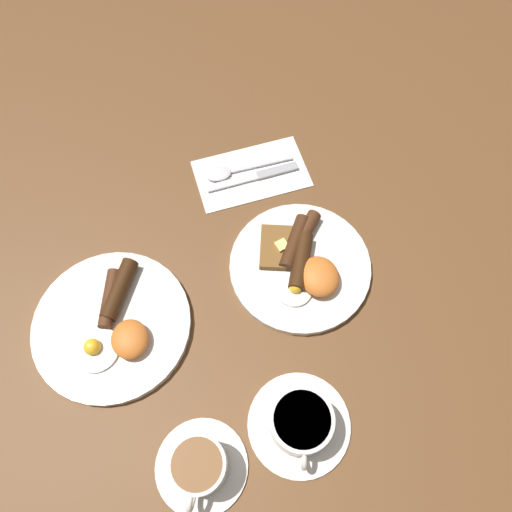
{
  "coord_description": "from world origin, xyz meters",
  "views": [
    {
      "loc": [
        -0.34,
        0.16,
        0.82
      ],
      "look_at": [
        0.03,
        0.07,
        0.03
      ],
      "focal_mm": 35.0,
      "sensor_mm": 36.0,
      "label": 1
    }
  ],
  "objects_px": {
    "breakfast_plate_far": "(113,324)",
    "teacup_near": "(300,423)",
    "breakfast_plate_near": "(301,264)",
    "knife": "(258,176)",
    "teacup_far": "(199,466)",
    "spoon": "(228,172)"
  },
  "relations": [
    {
      "from": "breakfast_plate_near",
      "to": "teacup_near",
      "type": "distance_m",
      "value": 0.27
    },
    {
      "from": "teacup_near",
      "to": "knife",
      "type": "height_order",
      "value": "teacup_near"
    },
    {
      "from": "teacup_near",
      "to": "knife",
      "type": "distance_m",
      "value": 0.47
    },
    {
      "from": "teacup_far",
      "to": "knife",
      "type": "height_order",
      "value": "teacup_far"
    },
    {
      "from": "breakfast_plate_far",
      "to": "knife",
      "type": "distance_m",
      "value": 0.39
    },
    {
      "from": "breakfast_plate_far",
      "to": "teacup_far",
      "type": "height_order",
      "value": "teacup_far"
    },
    {
      "from": "knife",
      "to": "spoon",
      "type": "relative_size",
      "value": 1.05
    },
    {
      "from": "knife",
      "to": "breakfast_plate_far",
      "type": "bearing_deg",
      "value": 33.57
    },
    {
      "from": "knife",
      "to": "spoon",
      "type": "bearing_deg",
      "value": -25.12
    },
    {
      "from": "teacup_near",
      "to": "teacup_far",
      "type": "xyz_separation_m",
      "value": [
        -0.02,
        0.16,
        0.0
      ]
    },
    {
      "from": "breakfast_plate_far",
      "to": "knife",
      "type": "xyz_separation_m",
      "value": [
        0.24,
        -0.31,
        -0.01
      ]
    },
    {
      "from": "breakfast_plate_near",
      "to": "knife",
      "type": "relative_size",
      "value": 1.36
    },
    {
      "from": "teacup_near",
      "to": "breakfast_plate_far",
      "type": "bearing_deg",
      "value": 48.8
    },
    {
      "from": "spoon",
      "to": "knife",
      "type": "bearing_deg",
      "value": 156.93
    },
    {
      "from": "teacup_far",
      "to": "spoon",
      "type": "bearing_deg",
      "value": -16.4
    },
    {
      "from": "teacup_near",
      "to": "spoon",
      "type": "bearing_deg",
      "value": 1.06
    },
    {
      "from": "teacup_near",
      "to": "teacup_far",
      "type": "bearing_deg",
      "value": 98.59
    },
    {
      "from": "teacup_near",
      "to": "teacup_far",
      "type": "distance_m",
      "value": 0.16
    },
    {
      "from": "breakfast_plate_near",
      "to": "teacup_near",
      "type": "relative_size",
      "value": 1.56
    },
    {
      "from": "breakfast_plate_far",
      "to": "teacup_far",
      "type": "relative_size",
      "value": 1.89
    },
    {
      "from": "breakfast_plate_near",
      "to": "knife",
      "type": "bearing_deg",
      "value": 7.94
    },
    {
      "from": "breakfast_plate_far",
      "to": "teacup_near",
      "type": "distance_m",
      "value": 0.35
    }
  ]
}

